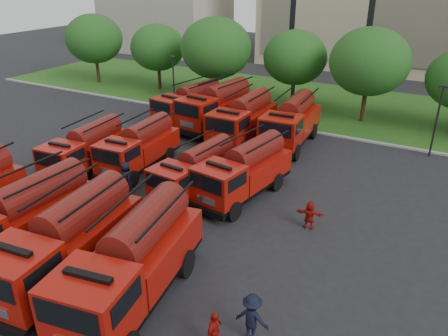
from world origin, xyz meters
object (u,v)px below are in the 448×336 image
at_px(fire_truck_5, 139,147).
at_px(fire_truck_10, 243,119).
at_px(fire_truck_9, 217,106).
at_px(fire_truck_3, 133,261).
at_px(fire_truck_7, 244,171).
at_px(fire_truck_11, 291,122).
at_px(fire_truck_2, 67,241).
at_px(fire_truck_1, 21,218).
at_px(fire_truck_8, 190,104).
at_px(firefighter_5, 308,228).
at_px(fire_truck_4, 87,149).
at_px(fire_truck_6, 196,171).
at_px(firefighter_4, 128,193).

relative_size(fire_truck_5, fire_truck_10, 0.90).
xyz_separation_m(fire_truck_5, fire_truck_9, (0.47, 9.61, 0.28)).
xyz_separation_m(fire_truck_3, fire_truck_7, (-0.11, 9.99, -0.21)).
bearing_deg(fire_truck_11, fire_truck_3, -91.70).
bearing_deg(fire_truck_5, fire_truck_2, -70.02).
height_order(fire_truck_1, fire_truck_8, fire_truck_1).
relative_size(fire_truck_5, fire_truck_11, 0.88).
xyz_separation_m(fire_truck_9, firefighter_5, (11.85, -11.31, -1.84)).
height_order(fire_truck_3, fire_truck_11, fire_truck_3).
bearing_deg(fire_truck_11, fire_truck_4, -136.23).
relative_size(fire_truck_1, fire_truck_5, 1.12).
relative_size(fire_truck_1, fire_truck_6, 1.18).
distance_m(fire_truck_9, fire_truck_10, 3.68).
bearing_deg(fire_truck_3, fire_truck_9, 101.15).
relative_size(fire_truck_8, fire_truck_9, 0.91).
distance_m(fire_truck_1, firefighter_5, 14.00).
relative_size(fire_truck_6, fire_truck_9, 0.80).
xyz_separation_m(fire_truck_3, fire_truck_10, (-4.18, 18.06, -0.08)).
height_order(fire_truck_9, firefighter_4, fire_truck_9).
distance_m(fire_truck_10, firefighter_4, 11.43).
relative_size(fire_truck_5, fire_truck_6, 1.05).
distance_m(fire_truck_3, fire_truck_5, 12.87).
xyz_separation_m(fire_truck_10, fire_truck_11, (3.49, 1.04, 0.02)).
bearing_deg(fire_truck_3, fire_truck_6, 97.33).
distance_m(fire_truck_1, fire_truck_5, 10.07).
bearing_deg(firefighter_5, fire_truck_10, -58.33).
relative_size(fire_truck_4, fire_truck_10, 0.91).
bearing_deg(fire_truck_1, fire_truck_6, 66.71).
distance_m(fire_truck_8, fire_truck_10, 6.06).
height_order(fire_truck_8, firefighter_5, fire_truck_8).
distance_m(fire_truck_8, fire_truck_11, 9.35).
xyz_separation_m(fire_truck_1, fire_truck_2, (3.36, -0.37, 0.04)).
height_order(fire_truck_2, fire_truck_8, fire_truck_2).
relative_size(fire_truck_6, fire_truck_8, 0.88).
relative_size(fire_truck_5, firefighter_4, 3.52).
height_order(fire_truck_5, firefighter_5, fire_truck_5).
bearing_deg(fire_truck_3, fire_truck_10, 93.57).
bearing_deg(fire_truck_2, fire_truck_1, 167.28).
relative_size(fire_truck_2, fire_truck_10, 1.06).
xyz_separation_m(fire_truck_8, firefighter_4, (3.64, -12.66, -1.66)).
xyz_separation_m(fire_truck_3, fire_truck_8, (-10.02, 19.64, -0.17)).
bearing_deg(firefighter_5, fire_truck_7, -28.89).
height_order(fire_truck_4, fire_truck_10, fire_truck_10).
distance_m(fire_truck_1, fire_truck_6, 9.65).
bearing_deg(fire_truck_7, fire_truck_3, -80.85).
height_order(fire_truck_5, fire_truck_8, fire_truck_8).
xyz_separation_m(fire_truck_5, fire_truck_10, (3.72, 7.90, 0.20)).
distance_m(fire_truck_1, fire_truck_7, 11.85).
relative_size(fire_truck_4, fire_truck_5, 1.00).
bearing_deg(firefighter_5, firefighter_4, -2.35).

